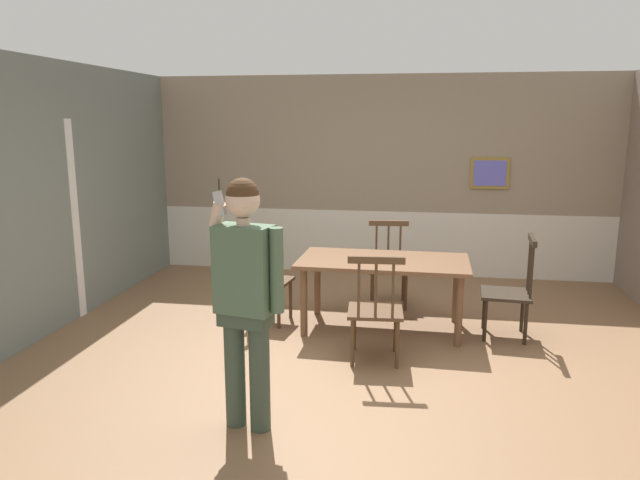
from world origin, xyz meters
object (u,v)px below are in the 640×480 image
object	(u,v)px
chair_by_doorway	(510,290)
chair_at_table_head	(375,309)
chair_opposite_corner	(265,278)
dining_table	(383,268)
person_figure	(246,289)
chair_near_window	(389,265)

from	to	relation	value
chair_by_doorway	chair_at_table_head	distance (m)	1.48
chair_opposite_corner	chair_at_table_head	bearing A→B (deg)	62.10
chair_by_doorway	chair_opposite_corner	world-z (taller)	chair_by_doorway
dining_table	person_figure	xyz separation A→B (m)	(-0.79, -2.12, 0.36)
chair_near_window	person_figure	bearing A→B (deg)	69.33
chair_opposite_corner	chair_by_doorway	bearing A→B (deg)	96.21
chair_near_window	chair_by_doorway	bearing A→B (deg)	139.05
chair_by_doorway	chair_at_table_head	size ratio (longest dim) A/B	1.02
person_figure	chair_at_table_head	bearing A→B (deg)	-109.08
chair_by_doorway	chair_near_window	bearing A→B (deg)	59.03
dining_table	chair_near_window	bearing A→B (deg)	88.85
chair_by_doorway	chair_opposite_corner	bearing A→B (deg)	92.98
chair_by_doorway	person_figure	xyz separation A→B (m)	(-2.02, -2.09, 0.52)
chair_opposite_corner	person_figure	xyz separation A→B (m)	(0.44, -2.16, 0.53)
chair_at_table_head	chair_opposite_corner	xyz separation A→B (m)	(-1.21, 0.87, -0.01)
chair_by_doorway	chair_opposite_corner	size ratio (longest dim) A/B	1.05
chair_near_window	chair_by_doorway	world-z (taller)	chair_by_doorway
chair_by_doorway	chair_at_table_head	bearing A→B (deg)	127.30
dining_table	chair_by_doorway	bearing A→B (deg)	-1.58
dining_table	chair_by_doorway	size ratio (longest dim) A/B	1.69
dining_table	chair_opposite_corner	size ratio (longest dim) A/B	1.77
dining_table	chair_by_doorway	distance (m)	1.24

